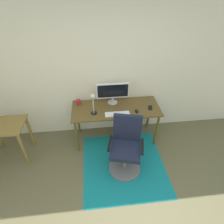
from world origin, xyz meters
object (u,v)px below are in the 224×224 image
at_px(desk_lamp, 93,100).
at_px(desk, 116,111).
at_px(cell_phone, 150,108).
at_px(office_chair, 126,150).
at_px(keyboard, 117,114).
at_px(computer_mouse, 137,111).
at_px(coffee_cup, 78,102).
at_px(side_table, 5,131).
at_px(monitor, 113,91).

bearing_deg(desk_lamp, desk, 16.46).
bearing_deg(cell_phone, office_chair, -115.25).
bearing_deg(keyboard, computer_mouse, 6.50).
bearing_deg(coffee_cup, cell_phone, -11.87).
xyz_separation_m(coffee_cup, cell_phone, (1.30, -0.27, -0.04)).
bearing_deg(computer_mouse, desk_lamp, 177.16).
bearing_deg(computer_mouse, keyboard, -173.50).
bearing_deg(keyboard, desk_lamp, 169.08).
bearing_deg(keyboard, office_chair, -82.04).
distance_m(cell_phone, office_chair, 0.92).
relative_size(desk, keyboard, 3.72).
xyz_separation_m(keyboard, computer_mouse, (0.35, 0.04, 0.01)).
height_order(desk_lamp, side_table, desk_lamp).
distance_m(desk, computer_mouse, 0.40).
relative_size(keyboard, cell_phone, 3.07).
height_order(monitor, coffee_cup, monitor).
relative_size(keyboard, side_table, 0.59).
relative_size(computer_mouse, coffee_cup, 1.14).
xyz_separation_m(keyboard, coffee_cup, (-0.68, 0.40, 0.04)).
relative_size(desk, side_table, 2.20).
xyz_separation_m(desk, coffee_cup, (-0.68, 0.20, 0.12)).
height_order(coffee_cup, side_table, coffee_cup).
height_order(computer_mouse, desk_lamp, desk_lamp).
relative_size(desk, desk_lamp, 3.83).
relative_size(monitor, side_table, 0.82).
height_order(coffee_cup, desk_lamp, desk_lamp).
bearing_deg(office_chair, desk, 109.93).
xyz_separation_m(monitor, coffee_cup, (-0.64, 0.02, -0.20)).
distance_m(desk, keyboard, 0.21).
distance_m(coffee_cup, side_table, 1.33).
bearing_deg(office_chair, monitor, 111.14).
relative_size(desk, coffee_cup, 17.47).
bearing_deg(desk, office_chair, -84.26).
bearing_deg(cell_phone, side_table, -161.10).
xyz_separation_m(desk, keyboard, (-0.00, -0.20, 0.08)).
relative_size(computer_mouse, office_chair, 0.10).
distance_m(monitor, cell_phone, 0.75).
distance_m(keyboard, computer_mouse, 0.36).
bearing_deg(desk_lamp, side_table, -175.50).
distance_m(desk, side_table, 1.93).
distance_m(monitor, computer_mouse, 0.56).
distance_m(monitor, side_table, 1.97).
xyz_separation_m(computer_mouse, desk_lamp, (-0.76, 0.04, 0.25)).
distance_m(desk, monitor, 0.37).
height_order(coffee_cup, office_chair, office_chair).
bearing_deg(coffee_cup, keyboard, -30.52).
distance_m(keyboard, cell_phone, 0.64).
relative_size(desk_lamp, side_table, 0.57).
distance_m(coffee_cup, desk_lamp, 0.48).
distance_m(computer_mouse, side_table, 2.28).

